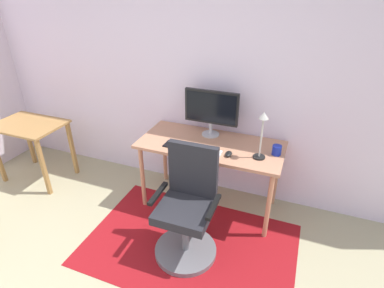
{
  "coord_description": "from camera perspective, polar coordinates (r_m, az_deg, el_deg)",
  "views": [
    {
      "loc": [
        1.04,
        -0.72,
        2.16
      ],
      "look_at": [
        0.16,
        1.56,
        0.85
      ],
      "focal_mm": 28.64,
      "sensor_mm": 36.0,
      "label": 1
    }
  ],
  "objects": [
    {
      "name": "wall_back",
      "position": [
        3.22,
        1.56,
        12.76
      ],
      "size": [
        6.0,
        0.1,
        2.6
      ],
      "primitive_type": "cube",
      "color": "silver",
      "rests_on": "ground"
    },
    {
      "name": "area_rug",
      "position": [
        2.98,
        -0.42,
        -18.13
      ],
      "size": [
        1.89,
        1.24,
        0.01
      ],
      "primitive_type": "cube",
      "color": "maroon",
      "rests_on": "ground"
    },
    {
      "name": "desk",
      "position": [
        3.04,
        3.46,
        -1.19
      ],
      "size": [
        1.41,
        0.65,
        0.75
      ],
      "color": "tan",
      "rests_on": "ground"
    },
    {
      "name": "monitor",
      "position": [
        3.06,
        3.61,
        6.51
      ],
      "size": [
        0.55,
        0.18,
        0.47
      ],
      "color": "#B2B2B7",
      "rests_on": "desk"
    },
    {
      "name": "keyboard",
      "position": [
        2.86,
        1.22,
        -1.24
      ],
      "size": [
        0.43,
        0.13,
        0.02
      ],
      "primitive_type": "cube",
      "color": "white",
      "rests_on": "desk"
    },
    {
      "name": "computer_mouse",
      "position": [
        2.81,
        6.81,
        -1.83
      ],
      "size": [
        0.06,
        0.1,
        0.03
      ],
      "primitive_type": "ellipsoid",
      "color": "black",
      "rests_on": "desk"
    },
    {
      "name": "coffee_cup",
      "position": [
        2.9,
        15.5,
        -1.11
      ],
      "size": [
        0.09,
        0.09,
        0.09
      ],
      "primitive_type": "cylinder",
      "color": "#15279C",
      "rests_on": "desk"
    },
    {
      "name": "cell_phone",
      "position": [
        2.99,
        -4.39,
        0.06
      ],
      "size": [
        0.07,
        0.14,
        0.01
      ],
      "primitive_type": "cube",
      "rotation": [
        0.0,
        0.0,
        -0.04
      ],
      "color": "black",
      "rests_on": "desk"
    },
    {
      "name": "desk_lamp",
      "position": [
        2.7,
        12.94,
        2.59
      ],
      "size": [
        0.11,
        0.11,
        0.44
      ],
      "color": "black",
      "rests_on": "desk"
    },
    {
      "name": "office_chair",
      "position": [
        2.67,
        -0.86,
        -12.92
      ],
      "size": [
        0.55,
        0.55,
        1.01
      ],
      "rotation": [
        0.0,
        0.0,
        0.02
      ],
      "color": "slate",
      "rests_on": "ground"
    },
    {
      "name": "side_table",
      "position": [
        3.99,
        -27.89,
        1.79
      ],
      "size": [
        0.78,
        0.54,
        0.72
      ],
      "color": "#A47740",
      "rests_on": "ground"
    }
  ]
}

